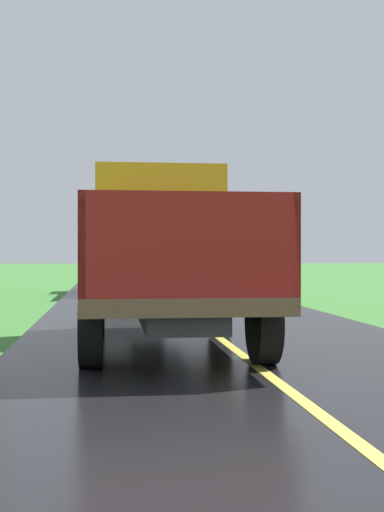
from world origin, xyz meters
TOP-DOWN VIEW (x-y plane):
  - banana_truck_near at (-0.90, 10.32)m, footprint 2.38×5.82m
  - banana_truck_far at (-1.22, 24.72)m, footprint 2.38×5.81m

SIDE VIEW (x-z plane):
  - banana_truck_near at x=-0.90m, z-range 0.07..2.87m
  - banana_truck_far at x=-1.22m, z-range 0.09..2.89m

